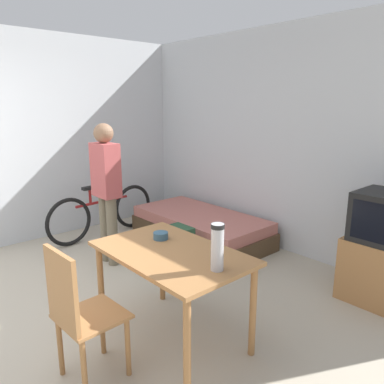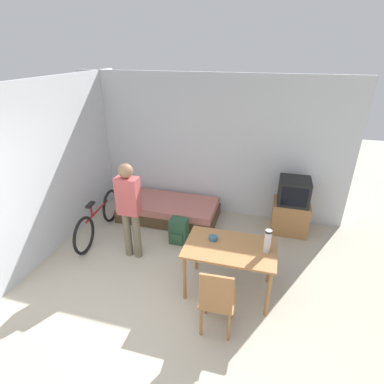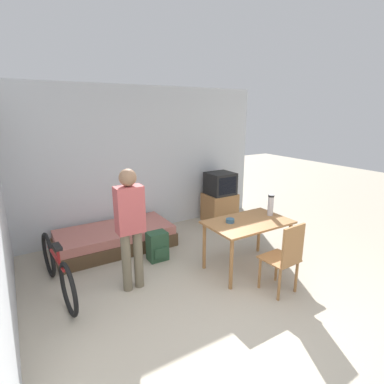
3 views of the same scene
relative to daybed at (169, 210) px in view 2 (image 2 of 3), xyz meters
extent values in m
plane|color=#B2A893|center=(0.63, -2.79, -0.18)|extent=(20.00, 20.00, 0.00)
cube|color=silver|center=(0.63, 0.58, 1.17)|extent=(5.26, 0.06, 2.70)
cube|color=silver|center=(-1.53, -1.12, 1.17)|extent=(0.06, 4.34, 2.70)
cube|color=#4C3823|center=(0.00, 0.00, -0.07)|extent=(1.91, 0.93, 0.22)
cube|color=#B76B60|center=(0.00, 0.00, 0.11)|extent=(1.85, 0.90, 0.14)
cube|color=#9E6B3D|center=(2.29, 0.15, 0.12)|extent=(0.63, 0.51, 0.59)
cube|color=black|center=(2.29, 0.15, 0.64)|extent=(0.52, 0.50, 0.45)
cube|color=black|center=(2.29, -0.09, 0.64)|extent=(0.43, 0.01, 0.35)
cube|color=#9E6B3D|center=(1.45, -1.65, 0.54)|extent=(1.20, 0.75, 0.03)
cylinder|color=#9E6B3D|center=(0.91, -1.96, 0.17)|extent=(0.05, 0.05, 0.71)
cylinder|color=#9E6B3D|center=(1.99, -1.96, 0.17)|extent=(0.05, 0.05, 0.71)
cylinder|color=#9E6B3D|center=(0.91, -1.34, 0.17)|extent=(0.05, 0.05, 0.71)
cylinder|color=#9E6B3D|center=(1.99, -1.34, 0.17)|extent=(0.05, 0.05, 0.71)
cube|color=#9E6B3D|center=(1.41, -2.30, 0.27)|extent=(0.42, 0.42, 0.02)
cube|color=#9E6B3D|center=(1.42, -2.48, 0.52)|extent=(0.37, 0.05, 0.50)
cylinder|color=#9E6B3D|center=(1.57, -2.13, 0.04)|extent=(0.04, 0.04, 0.43)
cylinder|color=#9E6B3D|center=(1.25, -2.14, 0.04)|extent=(0.04, 0.04, 0.43)
cylinder|color=#9E6B3D|center=(1.58, -2.45, 0.04)|extent=(0.04, 0.04, 0.43)
cylinder|color=#9E6B3D|center=(1.26, -2.46, 0.04)|extent=(0.04, 0.04, 0.43)
torus|color=black|center=(-1.06, -0.38, 0.14)|extent=(0.10, 0.64, 0.63)
torus|color=black|center=(-0.97, -1.40, 0.14)|extent=(0.10, 0.64, 0.63)
cylinder|color=maroon|center=(-1.01, -0.89, 0.31)|extent=(0.11, 0.81, 0.04)
cylinder|color=maroon|center=(-1.00, -1.08, 0.41)|extent=(0.04, 0.04, 0.20)
cube|color=black|center=(-1.00, -1.08, 0.53)|extent=(0.10, 0.21, 0.04)
cylinder|color=#6B604C|center=(-0.24, -1.28, 0.22)|extent=(0.12, 0.12, 0.79)
cylinder|color=#6B604C|center=(-0.08, -1.28, 0.22)|extent=(0.12, 0.12, 0.79)
cube|color=#B24C4C|center=(-0.16, -1.28, 0.91)|extent=(0.34, 0.20, 0.59)
sphere|color=#846047|center=(-0.16, -1.28, 1.31)|extent=(0.21, 0.21, 0.21)
cylinder|color=#B7B7BC|center=(1.90, -1.63, 0.72)|extent=(0.08, 0.08, 0.32)
cylinder|color=black|center=(1.90, -1.63, 0.86)|extent=(0.09, 0.09, 0.03)
cylinder|color=#335670|center=(1.20, -1.56, 0.59)|extent=(0.12, 0.12, 0.06)
cube|color=#284C33|center=(0.44, -0.74, 0.05)|extent=(0.30, 0.22, 0.46)
cube|color=#284C33|center=(0.44, -0.86, -0.02)|extent=(0.21, 0.03, 0.16)
camera|label=1|loc=(3.49, -3.27, 1.63)|focal=35.00mm
camera|label=2|loc=(1.81, -4.87, 2.91)|focal=28.00mm
camera|label=3|loc=(-1.32, -4.66, 2.08)|focal=28.00mm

